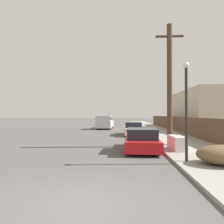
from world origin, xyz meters
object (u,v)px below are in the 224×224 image
Objects in this scene: parked_sports_car_red at (142,140)px; car_parked_mid at (133,129)px; utility_pole at (170,83)px; brush_pile at (223,155)px; street_lamp at (186,103)px; pickup_truck at (105,122)px; discarded_fridge at (177,143)px.

parked_sports_car_red is 0.96× the size of car_parked_mid.
parked_sports_car_red is 4.30m from utility_pole.
parked_sports_car_red is at bearing 128.54° from brush_pile.
pickup_truck is at bearing 104.44° from street_lamp.
car_parked_mid is at bearing 100.47° from discarded_fridge.
utility_pole reaches higher than pickup_truck.
utility_pole is at bearing 38.98° from parked_sports_car_red.
discarded_fridge is 9.20m from car_parked_mid.
parked_sports_car_red is at bearing -143.87° from utility_pole.
utility_pole is (1.96, 1.43, 3.55)m from parked_sports_car_red.
street_lamp is (-0.37, -4.51, -1.55)m from utility_pole.
car_parked_mid reaches higher than parked_sports_car_red.
pickup_truck is 1.40× the size of street_lamp.
car_parked_mid is 9.26m from pickup_truck.
utility_pole is at bearing 111.28° from pickup_truck.
pickup_truck reaches higher than parked_sports_car_red.
parked_sports_car_red is 8.67m from car_parked_mid.
pickup_truck is (-5.57, 17.51, 0.45)m from discarded_fridge.
discarded_fridge reaches higher than brush_pile.
utility_pole is at bearing -75.34° from car_parked_mid.
discarded_fridge is 0.21× the size of utility_pole.
car_parked_mid is 12.60m from brush_pile.
parked_sports_car_red is 0.75× the size of pickup_truck.
parked_sports_car_red is at bearing -90.52° from car_parked_mid.
utility_pole reaches higher than brush_pile.
pickup_truck is at bearing 104.78° from parked_sports_car_red.
car_parked_mid is (-1.98, 8.98, 0.12)m from discarded_fridge.
pickup_truck is at bearing 111.97° from car_parked_mid.
car_parked_mid is at bearing 114.55° from pickup_truck.
car_parked_mid is (-0.05, 8.67, 0.03)m from parked_sports_car_red.
car_parked_mid reaches higher than brush_pile.
pickup_truck is at bearing 105.66° from discarded_fridge.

